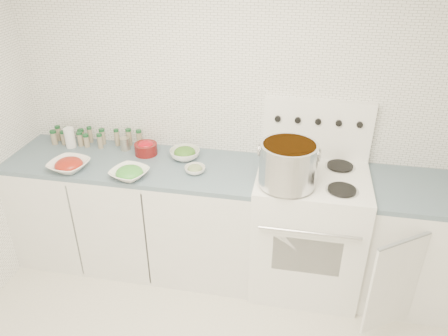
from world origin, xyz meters
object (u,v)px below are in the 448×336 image
at_px(stock_pot, 288,163).
at_px(bowl_tomato, 69,165).
at_px(bowl_snowpea, 129,173).
at_px(stove, 308,227).

bearing_deg(stock_pot, bowl_tomato, -179.19).
bearing_deg(bowl_tomato, stock_pot, 0.81).
distance_m(stock_pot, bowl_snowpea, 1.08).
xyz_separation_m(stove, bowl_snowpea, (-1.24, -0.22, 0.44)).
relative_size(stove, bowl_snowpea, 4.45).
bearing_deg(bowl_tomato, bowl_snowpea, -2.96).
bearing_deg(stock_pot, bowl_snowpea, -177.55).
xyz_separation_m(stove, bowl_tomato, (-1.70, -0.19, 0.44)).
height_order(stove, stock_pot, stove).
bearing_deg(stock_pot, stove, 44.59).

